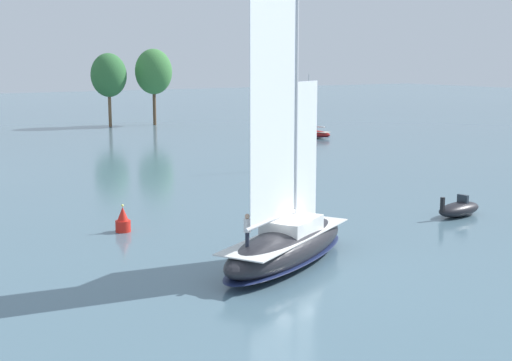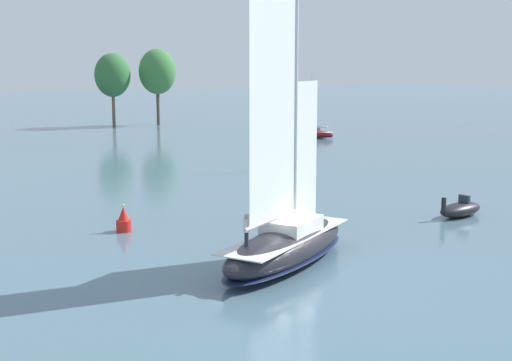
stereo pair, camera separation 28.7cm
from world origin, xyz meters
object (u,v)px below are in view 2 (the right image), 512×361
Objects in this scene: motor_tender at (460,209)px; channel_buoy at (124,221)px; tree_shore_right at (112,75)px; tree_shore_center at (157,72)px; sailboat_main at (287,241)px; sailboat_moored_far_slip at (314,133)px; sailboat_moored_mid_channel at (291,163)px.

motor_tender is 22.45m from channel_buoy.
tree_shore_right is 74.75m from motor_tender.
tree_shore_right is (-7.15, 0.99, -0.49)m from tree_shore_center.
sailboat_main is 60.87m from sailboat_moored_far_slip.
sailboat_moored_mid_channel is at bearing 33.95° from channel_buoy.
sailboat_main is 3.81× the size of motor_tender.
sailboat_main reaches higher than tree_shore_right.
sailboat_moored_mid_channel is at bearing 84.39° from motor_tender.
sailboat_main is at bearing -109.27° from tree_shore_center.
sailboat_main is (-26.77, -76.57, -7.27)m from tree_shore_center.
tree_shore_right is at bearing 89.00° from sailboat_moored_mid_channel.
sailboat_moored_mid_channel reaches higher than motor_tender.
tree_shore_center is 1.43× the size of sailboat_moored_far_slip.
channel_buoy is at bearing -138.42° from sailboat_moored_far_slip.
tree_shore_right is 71.02m from channel_buoy.
tree_shore_right reaches higher than sailboat_moored_mid_channel.
channel_buoy is (-23.31, -15.70, 0.11)m from sailboat_moored_mid_channel.
channel_buoy is at bearing 159.28° from motor_tender.
tree_shore_center is 7.23m from tree_shore_right.
tree_shore_right is at bearing 172.08° from tree_shore_center.
motor_tender is (-2.32, -23.64, -0.08)m from sailboat_moored_mid_channel.
tree_shore_right is 34.98m from sailboat_moored_far_slip.
tree_shore_right is at bearing 87.53° from motor_tender.
motor_tender is (-3.20, -74.31, -7.51)m from tree_shore_right.
channel_buoy is (-24.20, -66.37, -7.33)m from tree_shore_right.
tree_shore_center is 50.94m from sailboat_moored_mid_channel.
sailboat_moored_mid_channel is (-8.03, -49.68, -7.92)m from tree_shore_center.
tree_shore_center is at bearing 70.73° from sailboat_main.
sailboat_moored_mid_channel reaches higher than channel_buoy.
sailboat_main reaches higher than sailboat_moored_far_slip.
channel_buoy is (-4.58, 11.19, -0.55)m from sailboat_main.
sailboat_moored_mid_channel is at bearing -130.81° from sailboat_moored_far_slip.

